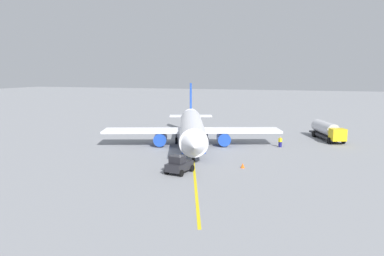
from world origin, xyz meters
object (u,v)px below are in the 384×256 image
airplane (192,129)px  safety_cone_nose (243,166)px  pushback_tug (179,165)px  refueling_worker (280,142)px  fuel_tanker (327,130)px

airplane → safety_cone_nose: 16.26m
airplane → pushback_tug: airplane is taller
refueling_worker → fuel_tanker: bearing=141.9°
refueling_worker → safety_cone_nose: (15.23, -3.26, -0.52)m
fuel_tanker → pushback_tug: bearing=-30.6°
pushback_tug → safety_cone_nose: 8.41m
fuel_tanker → refueling_worker: (9.40, -7.38, -0.91)m
fuel_tanker → pushback_tug: 34.28m
pushback_tug → safety_cone_nose: pushback_tug is taller
pushback_tug → refueling_worker: (-20.09, 10.08, -0.19)m
fuel_tanker → refueling_worker: 11.98m
airplane → safety_cone_nose: (11.98, 10.72, -2.44)m
refueling_worker → safety_cone_nose: size_ratio=2.80×
airplane → refueling_worker: 14.48m
fuel_tanker → pushback_tug: size_ratio=2.82×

